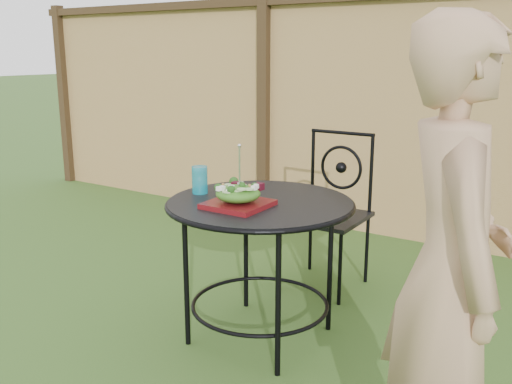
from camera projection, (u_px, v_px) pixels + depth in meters
ground at (254, 364)px, 2.68m from camera, size 60.00×60.00×0.00m
fence at (415, 118)px, 4.24m from camera, size 8.00×0.12×1.90m
patio_table at (260, 228)px, 2.80m from camera, size 0.92×0.92×0.72m
patio_chair at (329, 206)px, 3.51m from camera, size 0.46×0.46×0.95m
diner at (450, 270)px, 1.76m from camera, size 0.58×0.67×1.55m
salad_plate at (238, 204)px, 2.66m from camera, size 0.27×0.27×0.02m
salad at (238, 193)px, 2.65m from camera, size 0.21×0.21×0.08m
fork at (240, 166)px, 2.61m from camera, size 0.01×0.01×0.18m
drinking_glass at (200, 180)px, 2.90m from camera, size 0.08×0.08×0.14m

